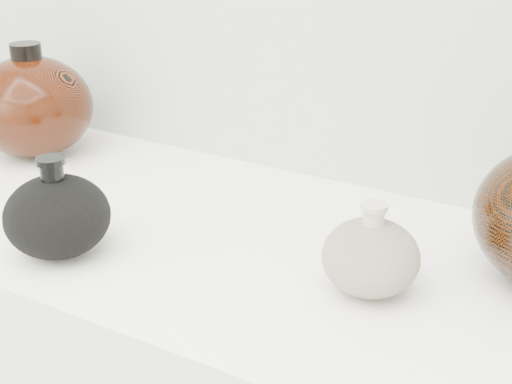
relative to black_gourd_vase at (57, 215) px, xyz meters
The scene contains 3 objects.
black_gourd_vase is the anchor object (origin of this frame).
cream_gourd_vase 0.40m from the black_gourd_vase, 16.64° to the left, with size 0.11×0.11×0.11m.
left_round_pot 0.39m from the black_gourd_vase, 139.98° to the left, with size 0.27×0.27×0.20m.
Camera 1 is at (0.44, 0.22, 1.35)m, focal length 50.00 mm.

